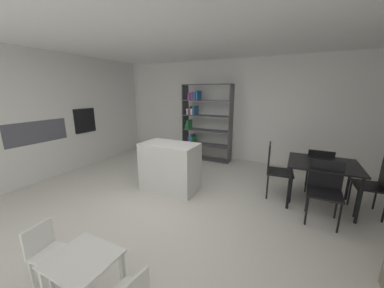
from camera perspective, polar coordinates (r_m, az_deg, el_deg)
ground_plane at (r=3.84m, az=-5.53°, el=-15.85°), size 10.26×10.26×0.00m
ceiling_slab at (r=3.45m, az=-6.75°, el=28.45°), size 7.45×6.15×0.06m
back_partition at (r=6.15m, az=9.43°, el=8.78°), size 7.45×0.06×2.74m
tall_cabinet_run_left at (r=5.90m, az=-35.09°, el=6.25°), size 0.60×5.54×2.74m
cabinet_niche_splashback at (r=5.52m, az=-35.97°, el=2.57°), size 0.01×1.22×0.46m
built_in_oven at (r=6.08m, az=-26.70°, el=5.64°), size 0.06×0.57×0.60m
kitchen_island at (r=4.22m, az=-5.87°, el=-6.03°), size 1.08×0.62×0.93m
open_bookshelf at (r=6.02m, az=2.81°, el=5.71°), size 1.38×0.37×2.08m
child_table at (r=2.42m, az=-27.09°, el=-26.72°), size 0.58×0.52×0.46m
child_chair_left at (r=2.84m, az=-34.30°, el=-22.34°), size 0.35×0.35×0.60m
dining_table at (r=4.18m, az=31.54°, el=-5.27°), size 1.05×0.91×0.75m
dining_chair_far at (r=4.69m, az=30.80°, el=-5.25°), size 0.44×0.45×0.86m
dining_chair_island_side at (r=4.19m, az=21.11°, el=-5.44°), size 0.49×0.49×0.98m
dining_chair_window_side at (r=4.36m, az=41.20°, el=-7.29°), size 0.43×0.47×0.98m
dining_chair_near at (r=3.78m, az=31.89°, el=-9.44°), size 0.47×0.47×0.90m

